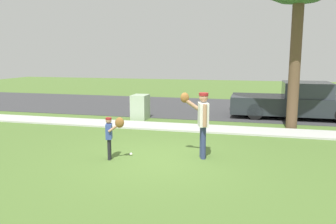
{
  "coord_description": "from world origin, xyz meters",
  "views": [
    {
      "loc": [
        2.24,
        -8.12,
        2.59
      ],
      "look_at": [
        -0.08,
        1.09,
        1.0
      ],
      "focal_mm": 36.58,
      "sensor_mm": 36.0,
      "label": 1
    }
  ],
  "objects_px": {
    "person_adult": "(201,118)",
    "person_child": "(112,132)",
    "baseball": "(131,154)",
    "utility_cabinet": "(140,107)",
    "parked_pickup_dark": "(298,102)"
  },
  "relations": [
    {
      "from": "person_adult",
      "to": "person_child",
      "type": "distance_m",
      "value": 2.26
    },
    {
      "from": "person_child",
      "to": "baseball",
      "type": "bearing_deg",
      "value": 37.46
    },
    {
      "from": "person_child",
      "to": "utility_cabinet",
      "type": "xyz_separation_m",
      "value": [
        -1.06,
        5.34,
        -0.22
      ]
    },
    {
      "from": "parked_pickup_dark",
      "to": "utility_cabinet",
      "type": "bearing_deg",
      "value": 16.37
    },
    {
      "from": "utility_cabinet",
      "to": "parked_pickup_dark",
      "type": "bearing_deg",
      "value": 16.37
    },
    {
      "from": "person_adult",
      "to": "utility_cabinet",
      "type": "xyz_separation_m",
      "value": [
        -3.19,
        4.63,
        -0.54
      ]
    },
    {
      "from": "baseball",
      "to": "utility_cabinet",
      "type": "height_order",
      "value": "utility_cabinet"
    },
    {
      "from": "person_child",
      "to": "person_adult",
      "type": "bearing_deg",
      "value": 1.35
    },
    {
      "from": "person_child",
      "to": "utility_cabinet",
      "type": "bearing_deg",
      "value": 84.24
    },
    {
      "from": "baseball",
      "to": "parked_pickup_dark",
      "type": "xyz_separation_m",
      "value": [
        4.82,
        6.7,
        0.64
      ]
    },
    {
      "from": "person_adult",
      "to": "parked_pickup_dark",
      "type": "distance_m",
      "value": 7.14
    },
    {
      "from": "person_child",
      "to": "baseball",
      "type": "distance_m",
      "value": 0.88
    },
    {
      "from": "person_adult",
      "to": "parked_pickup_dark",
      "type": "xyz_separation_m",
      "value": [
        3.03,
        6.46,
        -0.37
      ]
    },
    {
      "from": "person_adult",
      "to": "person_child",
      "type": "height_order",
      "value": "person_adult"
    },
    {
      "from": "baseball",
      "to": "parked_pickup_dark",
      "type": "bearing_deg",
      "value": 54.27
    }
  ]
}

